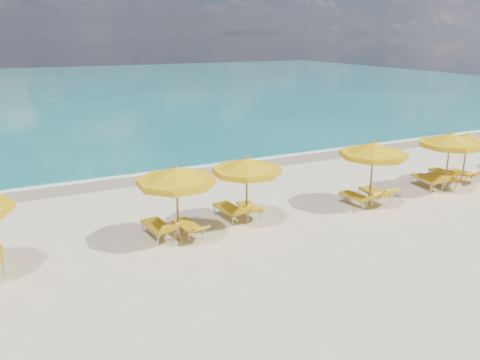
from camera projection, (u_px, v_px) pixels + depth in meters
name	position (u px, v px, depth m)	size (l,w,h in m)	color
ground_plane	(258.00, 224.00, 16.59)	(120.00, 120.00, 0.00)	beige
ocean	(76.00, 88.00, 57.77)	(120.00, 80.00, 0.30)	#126A66
wet_sand_band	(187.00, 171.00, 22.94)	(120.00, 2.60, 0.01)	tan
foam_line	(182.00, 167.00, 23.63)	(120.00, 1.20, 0.03)	white
whitecap_near	(42.00, 144.00, 28.67)	(14.00, 0.36, 0.05)	white
whitecap_far	(209.00, 111.00, 40.52)	(18.00, 0.30, 0.05)	white
umbrella_3	(176.00, 177.00, 14.60)	(3.32, 3.32, 2.55)	#A27851
umbrella_4	(247.00, 166.00, 16.06)	(3.06, 3.06, 2.45)	#A27851
umbrella_5	(374.00, 150.00, 17.71)	(2.71, 2.71, 2.60)	#A27851
umbrella_6	(451.00, 140.00, 19.42)	(3.32, 3.32, 2.59)	#A27851
umbrella_7	(468.00, 140.00, 20.55)	(2.31, 2.31, 2.31)	#A27851
lounger_3_left	(159.00, 231.00, 15.38)	(0.87, 1.94, 0.89)	#A5A8AD
lounger_3_right	(188.00, 230.00, 15.56)	(0.79, 1.79, 0.69)	#A5A8AD
lounger_4_left	(230.00, 213.00, 16.92)	(0.88, 1.95, 0.89)	#A5A8AD
lounger_4_right	(249.00, 211.00, 17.24)	(0.66, 1.65, 0.70)	#A5A8AD
lounger_5_left	(356.00, 200.00, 18.29)	(0.90, 1.79, 0.82)	#A5A8AD
lounger_5_right	(375.00, 196.00, 18.71)	(0.82, 1.87, 0.87)	#A5A8AD
lounger_6_left	(427.00, 183.00, 20.35)	(0.88, 1.99, 0.92)	#A5A8AD
lounger_6_right	(442.00, 181.00, 20.68)	(0.79, 1.91, 0.68)	#A5A8AD
lounger_7_left	(443.00, 176.00, 21.37)	(0.94, 1.91, 0.77)	#A5A8AD
lounger_7_right	(464.00, 176.00, 21.42)	(0.69, 1.68, 0.78)	#A5A8AD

